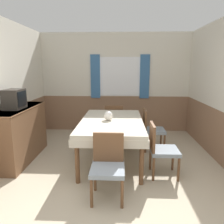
{
  "coord_description": "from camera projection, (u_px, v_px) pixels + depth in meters",
  "views": [
    {
      "loc": [
        0.16,
        -2.12,
        1.73
      ],
      "look_at": [
        -0.0,
        1.76,
        0.92
      ],
      "focal_mm": 35.0,
      "sensor_mm": 36.0,
      "label": 1
    }
  ],
  "objects": [
    {
      "name": "wall_left",
      "position": [
        7.0,
        90.0,
        4.07
      ],
      "size": [
        0.05,
        4.12,
        2.6
      ],
      "color": "silver",
      "rests_on": "ground_plane"
    },
    {
      "name": "dining_table",
      "position": [
        112.0,
        125.0,
        4.01
      ],
      "size": [
        1.15,
        1.92,
        0.77
      ],
      "color": "beige",
      "rests_on": "ground_plane"
    },
    {
      "name": "sideboard",
      "position": [
        21.0,
        134.0,
        4.07
      ],
      "size": [
        0.46,
        1.49,
        1.0
      ],
      "color": "brown",
      "rests_on": "ground_plane"
    },
    {
      "name": "vase",
      "position": [
        108.0,
        116.0,
        3.96
      ],
      "size": [
        0.17,
        0.17,
        0.17
      ],
      "color": "silver",
      "rests_on": "dining_table"
    },
    {
      "name": "chair_head_window",
      "position": [
        114.0,
        121.0,
        5.22
      ],
      "size": [
        0.44,
        0.44,
        0.86
      ],
      "color": "brown",
      "rests_on": "ground_plane"
    },
    {
      "name": "chair_right_near",
      "position": [
        160.0,
        148.0,
        3.47
      ],
      "size": [
        0.44,
        0.44,
        0.86
      ],
      "rotation": [
        0.0,
        0.0,
        4.71
      ],
      "color": "brown",
      "rests_on": "ground_plane"
    },
    {
      "name": "chair_head_near",
      "position": [
        108.0,
        164.0,
        2.89
      ],
      "size": [
        0.44,
        0.44,
        0.86
      ],
      "rotation": [
        0.0,
        0.0,
        3.14
      ],
      "color": "brown",
      "rests_on": "ground_plane"
    },
    {
      "name": "chair_right_far",
      "position": [
        151.0,
        128.0,
        4.58
      ],
      "size": [
        0.44,
        0.44,
        0.86
      ],
      "rotation": [
        0.0,
        0.0,
        4.71
      ],
      "color": "brown",
      "rests_on": "ground_plane"
    },
    {
      "name": "tv",
      "position": [
        14.0,
        99.0,
        3.84
      ],
      "size": [
        0.29,
        0.4,
        0.35
      ],
      "color": "#2D2823",
      "rests_on": "sideboard"
    },
    {
      "name": "wall_back",
      "position": [
        116.0,
        83.0,
        5.83
      ],
      "size": [
        4.29,
        0.09,
        2.6
      ],
      "color": "silver",
      "rests_on": "ground_plane"
    },
    {
      "name": "wall_right",
      "position": [
        222.0,
        91.0,
        3.91
      ],
      "size": [
        0.05,
        4.12,
        2.6
      ],
      "color": "silver",
      "rests_on": "ground_plane"
    }
  ]
}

